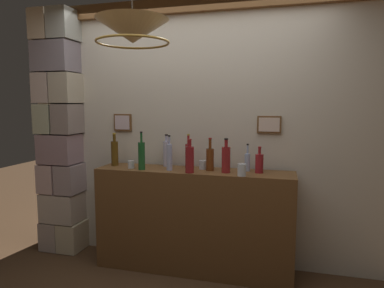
# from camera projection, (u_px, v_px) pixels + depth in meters

# --- Properties ---
(panelled_rear_partition) EXTENTS (3.73, 0.15, 2.60)m
(panelled_rear_partition) POSITION_uv_depth(u_px,v_px,m) (200.00, 125.00, 3.39)
(panelled_rear_partition) COLOR beige
(panelled_rear_partition) RESTS_ON ground
(stone_pillar) EXTENTS (0.44, 0.35, 2.53)m
(stone_pillar) POSITION_uv_depth(u_px,v_px,m) (61.00, 133.00, 3.64)
(stone_pillar) COLOR #BBA79C
(stone_pillar) RESTS_ON ground
(bar_shelf_unit) EXTENTS (1.85, 0.39, 0.97)m
(bar_shelf_unit) POSITION_uv_depth(u_px,v_px,m) (193.00, 220.00, 3.23)
(bar_shelf_unit) COLOR brown
(bar_shelf_unit) RESTS_ON ground
(liquor_bottle_rum) EXTENTS (0.08, 0.08, 0.31)m
(liquor_bottle_rum) POSITION_uv_depth(u_px,v_px,m) (226.00, 159.00, 3.03)
(liquor_bottle_rum) COLOR maroon
(liquor_bottle_rum) RESTS_ON bar_shelf_unit
(liquor_bottle_gin) EXTENTS (0.07, 0.07, 0.32)m
(liquor_bottle_gin) POSITION_uv_depth(u_px,v_px,m) (167.00, 153.00, 3.36)
(liquor_bottle_gin) COLOR silver
(liquor_bottle_gin) RESTS_ON bar_shelf_unit
(liquor_bottle_vodka) EXTENTS (0.05, 0.05, 0.33)m
(liquor_bottle_vodka) POSITION_uv_depth(u_px,v_px,m) (169.00, 157.00, 3.14)
(liquor_bottle_vodka) COLOR #ABB4DA
(liquor_bottle_vodka) RESTS_ON bar_shelf_unit
(liquor_bottle_mezcal) EXTENTS (0.07, 0.07, 0.24)m
(liquor_bottle_mezcal) POSITION_uv_depth(u_px,v_px,m) (259.00, 163.00, 3.03)
(liquor_bottle_mezcal) COLOR maroon
(liquor_bottle_mezcal) RESTS_ON bar_shelf_unit
(liquor_bottle_bourbon) EXTENTS (0.07, 0.07, 0.30)m
(liquor_bottle_bourbon) POSITION_uv_depth(u_px,v_px,m) (210.00, 159.00, 3.14)
(liquor_bottle_bourbon) COLOR brown
(liquor_bottle_bourbon) RESTS_ON bar_shelf_unit
(liquor_bottle_port) EXTENTS (0.06, 0.06, 0.33)m
(liquor_bottle_port) POSITION_uv_depth(u_px,v_px,m) (188.00, 155.00, 3.27)
(liquor_bottle_port) COLOR maroon
(liquor_bottle_port) RESTS_ON bar_shelf_unit
(liquor_bottle_sherry) EXTENTS (0.07, 0.07, 0.33)m
(liquor_bottle_sherry) POSITION_uv_depth(u_px,v_px,m) (115.00, 153.00, 3.39)
(liquor_bottle_sherry) COLOR #583C12
(liquor_bottle_sherry) RESTS_ON bar_shelf_unit
(liquor_bottle_amaro) EXTENTS (0.05, 0.05, 0.25)m
(liquor_bottle_amaro) POSITION_uv_depth(u_px,v_px,m) (247.00, 162.00, 3.12)
(liquor_bottle_amaro) COLOR #A7BCE0
(liquor_bottle_amaro) RESTS_ON bar_shelf_unit
(liquor_bottle_scotch) EXTENTS (0.08, 0.08, 0.30)m
(liquor_bottle_scotch) POSITION_uv_depth(u_px,v_px,m) (190.00, 159.00, 3.03)
(liquor_bottle_scotch) COLOR maroon
(liquor_bottle_scotch) RESTS_ON bar_shelf_unit
(liquor_bottle_whiskey) EXTENTS (0.06, 0.06, 0.36)m
(liquor_bottle_whiskey) POSITION_uv_depth(u_px,v_px,m) (142.00, 155.00, 3.18)
(liquor_bottle_whiskey) COLOR #1C5626
(liquor_bottle_whiskey) RESTS_ON bar_shelf_unit
(glass_tumbler_rocks) EXTENTS (0.06, 0.06, 0.07)m
(glass_tumbler_rocks) POSITION_uv_depth(u_px,v_px,m) (131.00, 164.00, 3.26)
(glass_tumbler_rocks) COLOR silver
(glass_tumbler_rocks) RESTS_ON bar_shelf_unit
(glass_tumbler_highball) EXTENTS (0.07, 0.07, 0.08)m
(glass_tumbler_highball) POSITION_uv_depth(u_px,v_px,m) (203.00, 165.00, 3.22)
(glass_tumbler_highball) COLOR silver
(glass_tumbler_highball) RESTS_ON bar_shelf_unit
(glass_tumbler_shot) EXTENTS (0.07, 0.07, 0.10)m
(glass_tumbler_shot) POSITION_uv_depth(u_px,v_px,m) (242.00, 170.00, 2.90)
(glass_tumbler_shot) COLOR silver
(glass_tumbler_shot) RESTS_ON bar_shelf_unit
(pendant_lamp) EXTENTS (0.51, 0.51, 0.49)m
(pendant_lamp) POSITION_uv_depth(u_px,v_px,m) (133.00, 32.00, 2.34)
(pendant_lamp) COLOR beige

